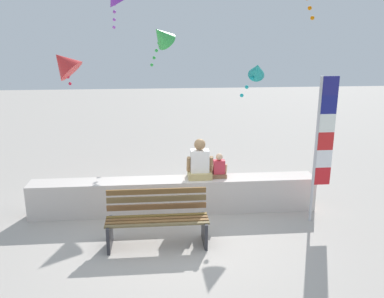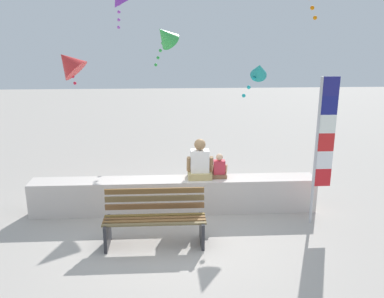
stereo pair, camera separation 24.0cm
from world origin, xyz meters
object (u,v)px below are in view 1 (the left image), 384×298
object	(u,v)px
person_adult	(200,163)
kite_red	(64,63)
kite_teal	(257,70)
kite_green	(161,36)
flag_banner	(322,141)
person_child	(219,168)
park_bench	(157,220)

from	to	relation	value
person_adult	kite_red	size ratio (longest dim) A/B	0.77
kite_teal	kite_green	bearing A→B (deg)	138.24
flag_banner	kite_teal	bearing A→B (deg)	115.00
person_adult	kite_teal	distance (m)	2.35
person_adult	person_child	size ratio (longest dim) A/B	1.63
person_child	kite_teal	bearing A→B (deg)	48.00
kite_green	kite_red	bearing A→B (deg)	177.32
kite_teal	kite_green	distance (m)	2.71
person_child	kite_green	distance (m)	3.86
person_child	person_adult	bearing A→B (deg)	-179.94
park_bench	kite_teal	xyz separation A→B (m)	(2.15, 2.31, 2.23)
person_child	flag_banner	bearing A→B (deg)	-22.16
kite_red	kite_teal	xyz separation A→B (m)	(4.34, -1.86, -0.06)
park_bench	flag_banner	world-z (taller)	flag_banner
kite_red	kite_green	distance (m)	2.47
park_bench	person_adult	size ratio (longest dim) A/B	2.15
person_adult	kite_teal	xyz separation A→B (m)	(1.30, 1.02, 1.67)
park_bench	kite_green	distance (m)	5.00
kite_green	flag_banner	bearing A→B (deg)	-51.52
park_bench	person_adult	distance (m)	1.63
person_adult	person_child	world-z (taller)	person_adult
kite_teal	flag_banner	bearing A→B (deg)	-65.00
kite_red	kite_green	xyz separation A→B (m)	(2.39, -0.11, 0.64)
person_adult	flag_banner	size ratio (longest dim) A/B	0.29
park_bench	person_child	distance (m)	1.83
park_bench	person_adult	world-z (taller)	person_adult
person_adult	person_child	distance (m)	0.40
flag_banner	kite_red	distance (m)	6.38
person_adult	kite_teal	size ratio (longest dim) A/B	0.94
flag_banner	kite_teal	size ratio (longest dim) A/B	3.24
person_child	kite_green	bearing A→B (deg)	110.44
person_child	kite_green	world-z (taller)	kite_green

